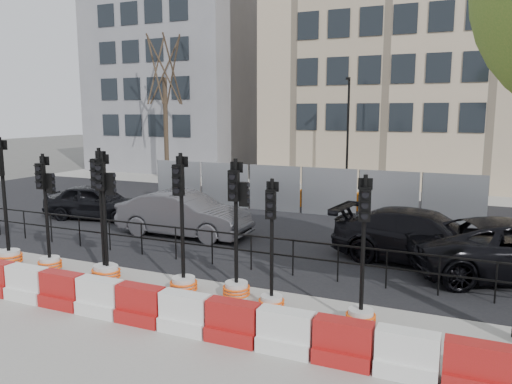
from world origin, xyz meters
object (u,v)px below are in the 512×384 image
at_px(car_a, 97,202).
at_px(traffic_signal_h, 361,297).
at_px(traffic_signal_a, 7,240).
at_px(traffic_signal_d, 107,251).
at_px(car_c, 424,238).

bearing_deg(car_a, traffic_signal_h, -126.58).
bearing_deg(traffic_signal_a, car_a, 98.74).
xyz_separation_m(traffic_signal_h, car_a, (-11.85, 5.90, 0.07)).
height_order(traffic_signal_d, car_a, traffic_signal_d).
relative_size(car_a, car_c, 0.80).
xyz_separation_m(car_a, car_c, (12.59, -0.93, 0.05)).
relative_size(traffic_signal_a, traffic_signal_d, 1.08).
bearing_deg(car_a, car_c, -104.32).
relative_size(traffic_signal_a, traffic_signal_h, 1.16).
bearing_deg(traffic_signal_d, car_a, 119.43).
height_order(car_a, car_c, car_c).
height_order(traffic_signal_d, traffic_signal_h, traffic_signal_d).
distance_m(traffic_signal_a, car_c, 11.72).
xyz_separation_m(traffic_signal_d, car_c, (7.23, 4.83, -0.04)).
height_order(traffic_signal_d, car_c, traffic_signal_d).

